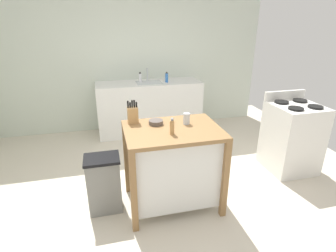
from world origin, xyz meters
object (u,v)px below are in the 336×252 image
Objects in this scene: kitchen_island at (172,163)px; bowl_ceramic_small at (156,122)px; stove at (292,137)px; knife_block at (133,114)px; trash_bin at (104,184)px; bottle_hand_soap at (167,78)px; drinking_cup at (187,119)px; sink_faucet at (147,74)px; pepper_grinder at (172,127)px; bottle_spray_cleaner at (140,77)px.

bowl_ceramic_small is (-0.14, 0.16, 0.42)m from kitchen_island.
knife_block is at bearing -177.77° from stove.
bottle_hand_soap reaches higher than trash_bin.
drinking_cup is 0.11× the size of stove.
knife_block is at bearing -104.03° from sink_faucet.
drinking_cup is 0.66× the size of bottle_hand_soap.
stove is (1.78, 0.48, -0.52)m from pepper_grinder.
pepper_grinder is at bearing -164.94° from stove.
knife_block is 0.79m from trash_bin.
stove is at bearing 15.06° from pepper_grinder.
pepper_grinder is at bearing -107.39° from kitchen_island.
pepper_grinder is 2.39m from sink_faucet.
sink_faucet is (-0.05, 2.16, 0.06)m from drinking_cup.
pepper_grinder is 1.92m from stove.
bottle_hand_soap is (0.57, 1.87, 0.07)m from bowl_ceramic_small.
knife_block reaches higher than pepper_grinder.
stove is at bearing -52.00° from bottle_hand_soap.
bowl_ceramic_small is 0.24× the size of trash_bin.
bowl_ceramic_small is 2.02m from bottle_spray_cleaner.
drinking_cup is 1.66m from stove.
bottle_hand_soap reaches higher than stove.
bowl_ceramic_small is at bearing 167.88° from drinking_cup.
pepper_grinder is at bearing -90.69° from bottle_spray_cleaner.
kitchen_island is at bearing -5.26° from trash_bin.
bottle_hand_soap is (0.80, 1.77, 0.00)m from knife_block.
stove reaches higher than drinking_cup.
bottle_spray_cleaner is at bearing -151.92° from sink_faucet.
drinking_cup is at bearing -88.74° from sink_faucet.
knife_block is 1.48× the size of pepper_grinder.
drinking_cup reaches higher than kitchen_island.
bottle_hand_soap is at bearing -36.62° from sink_faucet.
knife_block is 1.40× the size of bottle_hand_soap.
bottle_spray_cleaner is at bearing 86.39° from bowl_ceramic_small.
pepper_grinder reaches higher than trash_bin.
stove is (1.88, 0.19, -0.46)m from bowl_ceramic_small.
stove is at bearing 11.24° from kitchen_island.
knife_block is at bearing 155.50° from bowl_ceramic_small.
kitchen_island is 0.67m from knife_block.
bowl_ceramic_small is at bearing 108.68° from pepper_grinder.
drinking_cup is 0.19× the size of trash_bin.
pepper_grinder is (0.33, -0.40, -0.01)m from knife_block.
knife_block reaches higher than sink_faucet.
bowl_ceramic_small is 0.89× the size of pepper_grinder.
kitchen_island reaches higher than trash_bin.
bottle_spray_cleaner reaches higher than bowl_ceramic_small.
sink_faucet is (0.17, 2.39, 0.04)m from pepper_grinder.
kitchen_island is at bearing -168.76° from stove.
stove reaches higher than trash_bin.
trash_bin is 2.86× the size of sink_faucet.
bottle_spray_cleaner is at bearing 71.25° from trash_bin.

